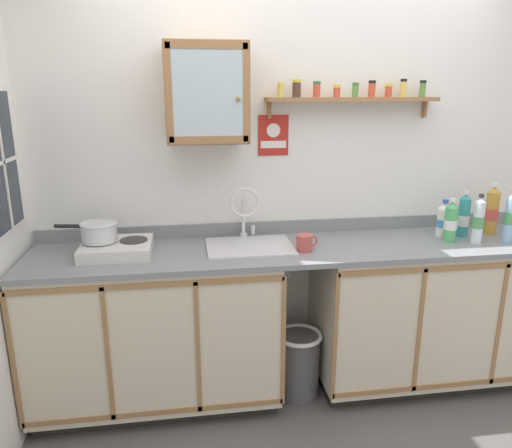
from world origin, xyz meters
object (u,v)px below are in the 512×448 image
at_px(bottle_water_clear_5, 478,221).
at_px(wall_cabinet, 206,93).
at_px(sink, 249,249).
at_px(saucepan, 99,231).
at_px(warning_sign, 273,136).
at_px(hot_plate_stove, 117,248).
at_px(bottle_water_blue_1, 510,218).
at_px(bottle_juice_amber_2, 492,211).
at_px(mug, 305,243).
at_px(bottle_soda_green_4, 451,222).
at_px(bottle_detergent_teal_0, 464,216).
at_px(bottle_opaque_white_3, 444,220).
at_px(trash_bin, 299,363).

bearing_deg(bottle_water_clear_5, wall_cabinet, 171.61).
height_order(sink, saucepan, sink).
bearing_deg(bottle_water_clear_5, warning_sign, 161.66).
relative_size(hot_plate_stove, wall_cabinet, 0.72).
xyz_separation_m(hot_plate_stove, saucepan, (-0.09, 0.03, 0.09)).
distance_m(bottle_water_blue_1, bottle_juice_amber_2, 0.17).
distance_m(bottle_water_clear_5, warning_sign, 1.32).
xyz_separation_m(hot_plate_stove, wall_cabinet, (0.53, 0.12, 0.83)).
bearing_deg(mug, hot_plate_stove, 174.36).
bearing_deg(hot_plate_stove, wall_cabinet, 12.42).
relative_size(saucepan, bottle_soda_green_4, 1.31).
height_order(mug, warning_sign, warning_sign).
height_order(saucepan, mug, saucepan).
xyz_separation_m(bottle_water_blue_1, bottle_juice_amber_2, (-0.00, 0.17, -0.00)).
bearing_deg(bottle_soda_green_4, bottle_detergent_teal_0, 31.92).
relative_size(bottle_detergent_teal_0, bottle_water_clear_5, 0.97).
bearing_deg(saucepan, hot_plate_stove, -15.15).
height_order(hot_plate_stove, bottle_opaque_white_3, bottle_opaque_white_3).
distance_m(bottle_juice_amber_2, bottle_opaque_white_3, 0.32).
bearing_deg(warning_sign, trash_bin, -73.77).
relative_size(sink, hot_plate_stove, 1.30).
height_order(bottle_juice_amber_2, wall_cabinet, wall_cabinet).
bearing_deg(bottle_juice_amber_2, warning_sign, 170.83).
bearing_deg(bottle_opaque_white_3, saucepan, -179.22).
height_order(bottle_opaque_white_3, warning_sign, warning_sign).
distance_m(bottle_detergent_teal_0, trash_bin, 1.37).
xyz_separation_m(sink, trash_bin, (0.29, -0.11, -0.72)).
relative_size(bottle_water_clear_5, mug, 2.27).
distance_m(hot_plate_stove, warning_sign, 1.13).
bearing_deg(wall_cabinet, saucepan, -171.72).
relative_size(bottle_water_clear_5, trash_bin, 0.71).
relative_size(saucepan, bottle_detergent_teal_0, 1.19).
relative_size(hot_plate_stove, bottle_opaque_white_3, 1.65).
xyz_separation_m(bottle_juice_amber_2, trash_bin, (-1.26, -0.14, -0.88)).
bearing_deg(hot_plate_stove, bottle_water_clear_5, -3.15).
xyz_separation_m(warning_sign, trash_bin, (0.10, -0.36, -1.35)).
height_order(saucepan, trash_bin, saucepan).
bearing_deg(bottle_detergent_teal_0, saucepan, -179.96).
bearing_deg(warning_sign, bottle_soda_green_4, -17.63).
height_order(mug, trash_bin, mug).
distance_m(saucepan, bottle_detergent_teal_0, 2.18).
relative_size(bottle_water_blue_1, warning_sign, 1.32).
bearing_deg(bottle_juice_amber_2, sink, -178.93).
bearing_deg(bottle_detergent_teal_0, bottle_juice_amber_2, 6.72).
xyz_separation_m(sink, bottle_water_clear_5, (1.35, -0.14, 0.15)).
height_order(warning_sign, trash_bin, warning_sign).
distance_m(wall_cabinet, trash_bin, 1.69).
distance_m(saucepan, trash_bin, 1.42).
bearing_deg(mug, wall_cabinet, 157.20).
xyz_separation_m(hot_plate_stove, trash_bin, (1.03, -0.09, -0.77)).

